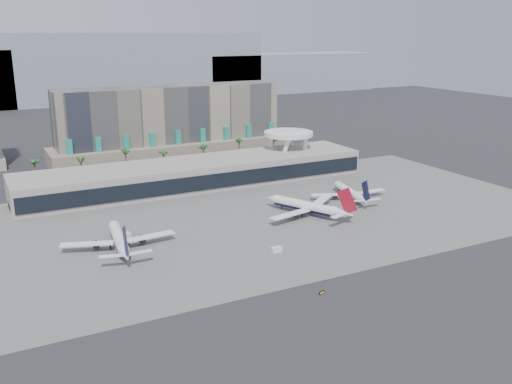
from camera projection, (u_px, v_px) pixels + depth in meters
name	position (u px, v px, depth m)	size (l,w,h in m)	color
ground	(323.00, 265.00, 184.38)	(900.00, 900.00, 0.00)	#232326
apron_pad	(247.00, 217.00, 231.32)	(260.00, 130.00, 0.06)	#5B5B59
mountain_ridge	(92.00, 73.00, 589.70)	(680.00, 60.00, 70.00)	gray
hotel	(171.00, 130.00, 333.06)	(140.00, 30.00, 42.00)	gray
terminal	(197.00, 172.00, 276.35)	(170.00, 32.50, 14.50)	#A19A8D
saucer_structure	(288.00, 137.00, 302.64)	(26.00, 26.00, 21.89)	white
palm_row	(185.00, 150.00, 308.36)	(157.80, 2.80, 13.10)	brown
airliner_left	(119.00, 239.00, 196.83)	(39.56, 40.94, 14.16)	white
airliner_centre	(308.00, 206.00, 232.50)	(38.95, 40.07, 14.89)	white
airliner_right	(350.00, 192.00, 254.55)	(34.88, 36.27, 12.67)	white
service_vehicle_a	(123.00, 237.00, 205.56)	(5.10, 2.50, 2.50)	white
service_vehicle_b	(277.00, 250.00, 194.60)	(3.45, 1.97, 1.78)	silver
taxiway_sign	(322.00, 292.00, 163.86)	(2.05, 0.87, 0.94)	black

